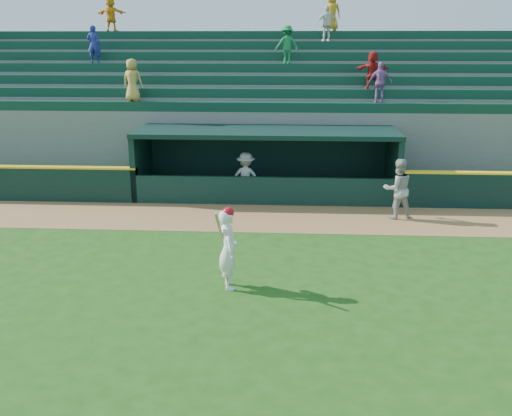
# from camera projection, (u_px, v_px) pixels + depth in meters

# --- Properties ---
(ground) EXTENTS (120.00, 120.00, 0.00)m
(ground) POSITION_uv_depth(u_px,v_px,m) (252.00, 278.00, 13.75)
(ground) COLOR #1E4812
(ground) RESTS_ON ground
(warning_track) EXTENTS (40.00, 3.00, 0.01)m
(warning_track) POSITION_uv_depth(u_px,v_px,m) (262.00, 218.00, 18.44)
(warning_track) COLOR olive
(warning_track) RESTS_ON ground
(dugout_player_front) EXTENTS (1.09, 0.93, 1.95)m
(dugout_player_front) POSITION_uv_depth(u_px,v_px,m) (398.00, 189.00, 18.18)
(dugout_player_front) COLOR #A4A49F
(dugout_player_front) RESTS_ON ground
(dugout_player_inside) EXTENTS (1.19, 0.74, 1.76)m
(dugout_player_inside) POSITION_uv_depth(u_px,v_px,m) (246.00, 177.00, 20.19)
(dugout_player_inside) COLOR #A2A29D
(dugout_player_inside) RESTS_ON ground
(dugout) EXTENTS (9.40, 2.80, 2.46)m
(dugout) POSITION_uv_depth(u_px,v_px,m) (267.00, 158.00, 21.04)
(dugout) COLOR slate
(dugout) RESTS_ON ground
(stands) EXTENTS (34.50, 6.25, 7.58)m
(stands) POSITION_uv_depth(u_px,v_px,m) (271.00, 115.00, 25.13)
(stands) COLOR slate
(stands) RESTS_ON ground
(batter_at_plate) EXTENTS (0.59, 0.86, 1.95)m
(batter_at_plate) POSITION_uv_depth(u_px,v_px,m) (228.00, 248.00, 12.99)
(batter_at_plate) COLOR white
(batter_at_plate) RESTS_ON ground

